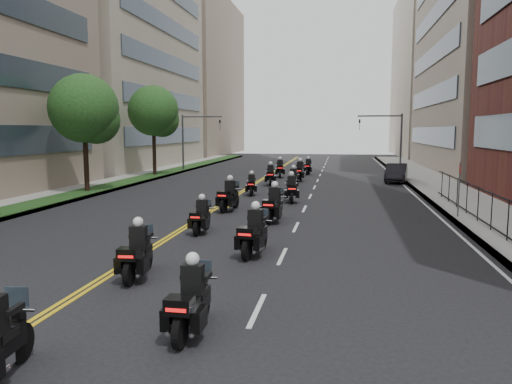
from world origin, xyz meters
TOP-DOWN VIEW (x-y plane):
  - sidewalk_right at (12.00, 25.00)m, footprint 4.00×90.00m
  - sidewalk_left at (-12.00, 25.00)m, footprint 4.00×90.00m
  - grass_strip at (-11.20, 25.00)m, footprint 2.00×90.00m
  - building_right_far at (21.50, 78.00)m, footprint 15.00×28.00m
  - building_left_mid at (-21.98, 48.00)m, footprint 16.11×28.00m
  - building_left_far at (-22.00, 78.00)m, footprint 16.00×28.00m
  - street_trees at (-11.05, 18.61)m, footprint 4.40×38.40m
  - traffic_signal_right at (9.54, 42.00)m, footprint 4.09×0.20m
  - traffic_signal_left at (-9.54, 42.00)m, footprint 4.09×0.20m
  - motorcycle_1 at (2.10, 3.47)m, footprint 0.52×2.26m
  - motorcycle_2 at (-0.51, 6.91)m, footprint 0.63×2.32m
  - motorcycle_3 at (2.27, 9.99)m, footprint 0.74×2.42m
  - motorcycle_4 at (-0.45, 13.19)m, footprint 0.48×2.12m
  - motorcycle_5 at (2.11, 16.05)m, footprint 0.71×2.48m
  - motorcycle_6 at (-0.56, 18.73)m, footprint 0.76×2.47m
  - motorcycle_7 at (2.28, 22.36)m, footprint 0.72×2.39m
  - motorcycle_8 at (-0.53, 25.08)m, footprint 0.61×2.09m
  - motorcycle_9 at (1.82, 28.37)m, footprint 0.54×2.32m
  - motorcycle_10 at (-0.12, 30.82)m, footprint 0.71×2.40m
  - motorcycle_11 at (1.80, 34.09)m, footprint 0.60×2.54m
  - motorcycle_12 at (-0.18, 37.15)m, footprint 0.74×2.42m
  - motorcycle_13 at (2.06, 40.42)m, footprint 0.54×2.29m
  - parked_sedan at (9.40, 34.77)m, footprint 2.24×4.64m

SIDE VIEW (x-z plane):
  - sidewalk_right at x=12.00m, z-range 0.00..0.15m
  - sidewalk_left at x=-12.00m, z-range 0.00..0.15m
  - grass_strip at x=-11.20m, z-range 0.15..0.19m
  - motorcycle_8 at x=-0.53m, z-range -0.16..1.38m
  - motorcycle_4 at x=-0.45m, z-range -0.16..1.40m
  - motorcycle_1 at x=2.10m, z-range -0.18..1.49m
  - motorcycle_13 at x=2.06m, z-range -0.18..1.51m
  - motorcycle_2 at x=-0.51m, z-range -0.18..1.53m
  - motorcycle_9 at x=1.82m, z-range -0.18..1.54m
  - motorcycle_7 at x=2.28m, z-range -0.19..1.58m
  - motorcycle_10 at x=-0.12m, z-range -0.19..1.59m
  - motorcycle_3 at x=2.27m, z-range -0.19..1.60m
  - motorcycle_12 at x=-0.18m, z-range -0.19..1.60m
  - motorcycle_6 at x=-0.56m, z-range -0.19..1.63m
  - motorcycle_5 at x=2.11m, z-range -0.19..1.64m
  - parked_sedan at x=9.40m, z-range 0.00..1.47m
  - motorcycle_11 at x=1.80m, z-range -0.20..1.68m
  - traffic_signal_right at x=9.54m, z-range 0.90..6.50m
  - traffic_signal_left at x=-9.54m, z-range 0.90..6.50m
  - street_trees at x=-11.05m, z-range 1.14..9.12m
  - building_right_far at x=21.50m, z-range 0.00..26.00m
  - building_left_far at x=-22.00m, z-range 0.00..26.00m
  - building_left_mid at x=-21.98m, z-range 0.00..34.00m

